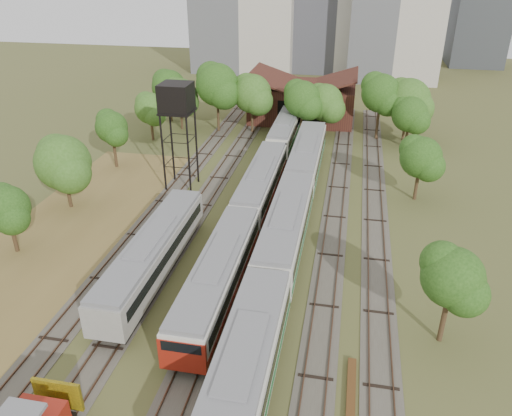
# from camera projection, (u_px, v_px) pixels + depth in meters

# --- Properties ---
(ground) EXTENTS (240.00, 240.00, 0.00)m
(ground) POSITION_uv_depth(u_px,v_px,m) (209.00, 403.00, 29.43)
(ground) COLOR #475123
(ground) RESTS_ON ground
(dry_grass_patch) EXTENTS (14.00, 60.00, 0.04)m
(dry_grass_patch) POSITION_uv_depth(u_px,v_px,m) (18.00, 289.00, 39.51)
(dry_grass_patch) COLOR brown
(dry_grass_patch) RESTS_ON ground
(tracks) EXTENTS (24.60, 80.00, 0.19)m
(tracks) POSITION_uv_depth(u_px,v_px,m) (270.00, 211.00, 51.38)
(tracks) COLOR #4C473D
(tracks) RESTS_ON ground
(railcar_red_set) EXTENTS (3.05, 34.57, 3.77)m
(railcar_red_set) POSITION_uv_depth(u_px,v_px,m) (243.00, 223.00, 45.10)
(railcar_red_set) COLOR black
(railcar_red_set) RESTS_ON ground
(railcar_green_set) EXTENTS (3.30, 52.08, 4.08)m
(railcar_green_set) POSITION_uv_depth(u_px,v_px,m) (286.00, 230.00, 43.59)
(railcar_green_set) COLOR black
(railcar_green_set) RESTS_ON ground
(railcar_rear) EXTENTS (2.93, 16.08, 3.62)m
(railcar_rear) POSITION_uv_depth(u_px,v_px,m) (286.00, 130.00, 68.96)
(railcar_rear) COLOR black
(railcar_rear) RESTS_ON ground
(old_grey_coach) EXTENTS (2.99, 18.00, 3.70)m
(old_grey_coach) POSITION_uv_depth(u_px,v_px,m) (153.00, 254.00, 40.31)
(old_grey_coach) COLOR black
(old_grey_coach) RESTS_ON ground
(water_tower) EXTENTS (3.38, 3.38, 11.69)m
(water_tower) POSITION_uv_depth(u_px,v_px,m) (176.00, 101.00, 52.66)
(water_tower) COLOR black
(water_tower) RESTS_ON ground
(rail_pile_far) EXTENTS (0.52, 8.30, 0.27)m
(rail_pile_far) POSITION_uv_depth(u_px,v_px,m) (350.00, 411.00, 28.79)
(rail_pile_far) COLOR brown
(rail_pile_far) RESTS_ON ground
(maintenance_shed) EXTENTS (16.45, 11.55, 7.58)m
(maintenance_shed) POSITION_uv_depth(u_px,v_px,m) (303.00, 101.00, 78.97)
(maintenance_shed) COLOR #3D1B16
(maintenance_shed) RESTS_ON ground
(tree_band_left) EXTENTS (7.93, 66.83, 8.71)m
(tree_band_left) POSITION_uv_depth(u_px,v_px,m) (72.00, 156.00, 50.78)
(tree_band_left) COLOR #382616
(tree_band_left) RESTS_ON ground
(tree_band_far) EXTENTS (38.26, 7.88, 9.98)m
(tree_band_far) POSITION_uv_depth(u_px,v_px,m) (294.00, 95.00, 70.53)
(tree_band_far) COLOR #382616
(tree_band_far) RESTS_ON ground
(tree_band_right) EXTENTS (4.75, 43.72, 7.22)m
(tree_band_right) POSITION_uv_depth(u_px,v_px,m) (420.00, 154.00, 52.83)
(tree_band_right) COLOR #382616
(tree_band_right) RESTS_ON ground
(tower_far_right) EXTENTS (12.00, 12.00, 28.00)m
(tower_far_right) POSITION_uv_depth(u_px,v_px,m) (483.00, 2.00, 113.40)
(tower_far_right) COLOR #393D40
(tower_far_right) RESTS_ON ground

